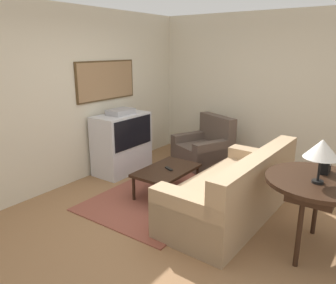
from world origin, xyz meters
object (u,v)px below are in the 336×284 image
(tv, at_px, (122,143))
(coffee_table, at_px, (167,172))
(console_table, at_px, (319,186))
(couch, at_px, (234,193))
(armchair, at_px, (204,149))
(table_lamp, at_px, (322,149))
(mantel_clock, at_px, (326,163))

(tv, xyz_separation_m, coffee_table, (-0.33, -1.18, -0.16))
(console_table, bearing_deg, couch, 77.55)
(couch, bearing_deg, armchair, -138.09)
(coffee_table, bearing_deg, tv, 74.58)
(table_lamp, bearing_deg, armchair, 51.13)
(couch, distance_m, table_lamp, 1.34)
(coffee_table, relative_size, mantel_clock, 4.69)
(tv, height_order, coffee_table, tv)
(couch, distance_m, console_table, 1.10)
(armchair, relative_size, console_table, 1.09)
(armchair, relative_size, table_lamp, 2.58)
(couch, bearing_deg, console_table, 79.22)
(table_lamp, bearing_deg, coffee_table, 80.27)
(tv, relative_size, table_lamp, 2.50)
(console_table, distance_m, mantel_clock, 0.29)
(console_table, bearing_deg, coffee_table, 83.25)
(mantel_clock, bearing_deg, console_table, 179.34)
(tv, relative_size, couch, 0.51)
(armchair, bearing_deg, table_lamp, -14.47)
(armchair, relative_size, mantel_clock, 5.43)
(coffee_table, distance_m, table_lamp, 2.24)
(couch, bearing_deg, coffee_table, -89.63)
(tv, height_order, armchair, tv)
(coffee_table, bearing_deg, table_lamp, -99.73)
(couch, relative_size, mantel_clock, 10.26)
(armchair, xyz_separation_m, mantel_clock, (-1.49, -2.26, 0.63))
(tv, distance_m, armchair, 1.53)
(coffee_table, height_order, mantel_clock, mantel_clock)
(coffee_table, bearing_deg, console_table, -96.75)
(tv, relative_size, mantel_clock, 5.26)
(mantel_clock, bearing_deg, couch, 90.31)
(mantel_clock, bearing_deg, tv, 83.93)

